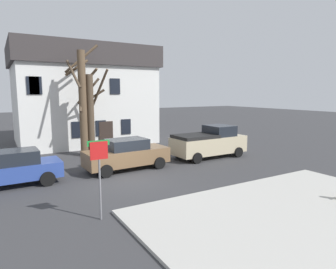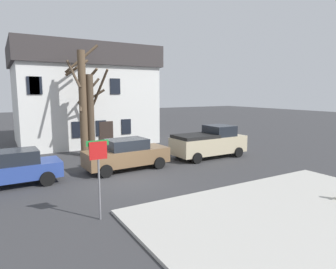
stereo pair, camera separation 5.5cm
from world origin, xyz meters
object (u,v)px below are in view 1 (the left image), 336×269
(building_main, at_px, (83,95))
(car_brown_sedan, at_px, (127,154))
(tree_bare_near, at_px, (83,100))
(tree_bare_mid, at_px, (90,110))
(pickup_truck_beige, at_px, (209,142))
(street_sign_pole, at_px, (99,165))
(car_blue_wagon, at_px, (6,168))

(building_main, bearing_deg, car_brown_sedan, -92.56)
(building_main, bearing_deg, tree_bare_near, -104.65)
(tree_bare_mid, distance_m, pickup_truck_beige, 8.40)
(street_sign_pole, bearing_deg, car_brown_sedan, 59.74)
(tree_bare_mid, xyz_separation_m, car_brown_sedan, (0.64, -4.87, -2.26))
(tree_bare_mid, bearing_deg, car_blue_wagon, -137.40)
(tree_bare_near, height_order, street_sign_pole, tree_bare_near)
(building_main, distance_m, street_sign_pole, 17.25)
(street_sign_pole, bearing_deg, car_blue_wagon, 114.86)
(car_brown_sedan, bearing_deg, building_main, 87.44)
(tree_bare_near, height_order, pickup_truck_beige, tree_bare_near)
(car_brown_sedan, xyz_separation_m, street_sign_pole, (-3.35, -5.74, 1.06))
(building_main, distance_m, pickup_truck_beige, 12.47)
(tree_bare_near, xyz_separation_m, tree_bare_mid, (0.47, 0.04, -0.66))
(pickup_truck_beige, distance_m, street_sign_pole, 11.12)
(tree_bare_near, height_order, car_brown_sedan, tree_bare_near)
(tree_bare_mid, distance_m, car_blue_wagon, 7.62)
(tree_bare_near, relative_size, street_sign_pole, 2.77)
(building_main, distance_m, car_brown_sedan, 11.41)
(car_blue_wagon, distance_m, pickup_truck_beige, 12.00)
(pickup_truck_beige, bearing_deg, street_sign_pole, -147.63)
(pickup_truck_beige, xyz_separation_m, street_sign_pole, (-9.36, -5.93, 0.91))
(building_main, bearing_deg, tree_bare_mid, -100.52)
(tree_bare_near, distance_m, tree_bare_mid, 0.81)
(car_blue_wagon, distance_m, street_sign_pole, 6.36)
(pickup_truck_beige, bearing_deg, building_main, 117.20)
(car_blue_wagon, height_order, street_sign_pole, street_sign_pole)
(tree_bare_mid, relative_size, pickup_truck_beige, 1.27)
(car_brown_sedan, bearing_deg, pickup_truck_beige, 1.81)
(tree_bare_mid, bearing_deg, car_brown_sedan, -82.56)
(car_blue_wagon, relative_size, car_brown_sedan, 0.99)
(building_main, distance_m, car_blue_wagon, 13.16)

